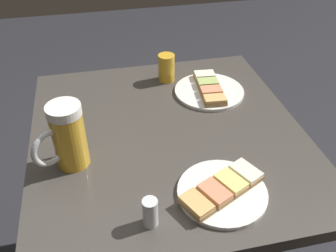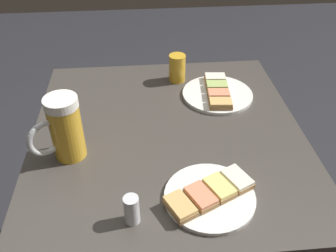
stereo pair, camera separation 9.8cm
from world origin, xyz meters
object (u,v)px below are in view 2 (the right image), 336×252
beer_mug (64,129)px  salt_shaker (132,210)px  plate_near (210,195)px  beer_glass_small (177,68)px  plate_far (217,93)px

beer_mug → salt_shaker: beer_mug is taller
beer_mug → salt_shaker: bearing=125.6°
plate_near → salt_shaker: (0.17, 0.05, 0.02)m
beer_mug → beer_glass_small: beer_mug is taller
beer_glass_small → salt_shaker: size_ratio=1.32×
plate_far → salt_shaker: (0.27, 0.46, 0.02)m
plate_far → beer_mug: bearing=29.3°
beer_glass_small → beer_mug: bearing=48.0°
plate_far → salt_shaker: salt_shaker is taller
beer_glass_small → salt_shaker: 0.58m
plate_near → plate_far: 0.42m
plate_far → beer_mug: beer_mug is taller
plate_far → beer_glass_small: (0.11, -0.11, 0.04)m
plate_far → beer_glass_small: size_ratio=2.41×
plate_far → salt_shaker: size_ratio=3.19×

